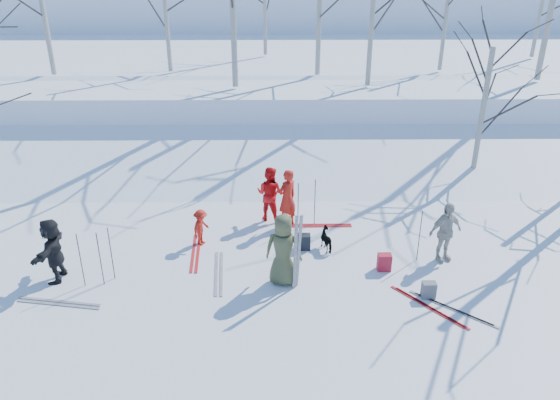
{
  "coord_description": "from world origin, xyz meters",
  "views": [
    {
      "loc": [
        -0.13,
        -10.72,
        7.09
      ],
      "look_at": [
        0.0,
        1.5,
        1.3
      ],
      "focal_mm": 35.0,
      "sensor_mm": 36.0,
      "label": 1
    }
  ],
  "objects_px": {
    "skier_red_north": "(287,198)",
    "backpack_dark": "(304,242)",
    "skier_grey_west": "(53,250)",
    "backpack_red": "(384,262)",
    "skier_redor_behind": "(270,194)",
    "skier_cream_east": "(445,232)",
    "skier_olive_center": "(283,250)",
    "skier_red_seated": "(201,227)",
    "dog": "(328,240)",
    "backpack_grey": "(429,290)"
  },
  "relations": [
    {
      "from": "skier_red_seated",
      "to": "skier_red_north",
      "type": "bearing_deg",
      "value": -42.51
    },
    {
      "from": "skier_olive_center",
      "to": "skier_red_seated",
      "type": "xyz_separation_m",
      "value": [
        -2.08,
        1.78,
        -0.37
      ]
    },
    {
      "from": "skier_grey_west",
      "to": "backpack_grey",
      "type": "relative_size",
      "value": 4.05
    },
    {
      "from": "backpack_red",
      "to": "backpack_dark",
      "type": "relative_size",
      "value": 1.05
    },
    {
      "from": "skier_red_north",
      "to": "skier_redor_behind",
      "type": "distance_m",
      "value": 0.62
    },
    {
      "from": "backpack_grey",
      "to": "skier_cream_east",
      "type": "bearing_deg",
      "value": 64.84
    },
    {
      "from": "skier_grey_west",
      "to": "backpack_dark",
      "type": "relative_size",
      "value": 3.85
    },
    {
      "from": "skier_cream_east",
      "to": "skier_red_north",
      "type": "bearing_deg",
      "value": 133.18
    },
    {
      "from": "skier_red_seated",
      "to": "dog",
      "type": "relative_size",
      "value": 1.49
    },
    {
      "from": "dog",
      "to": "backpack_red",
      "type": "xyz_separation_m",
      "value": [
        1.25,
        -0.98,
        -0.07
      ]
    },
    {
      "from": "skier_red_north",
      "to": "backpack_red",
      "type": "height_order",
      "value": "skier_red_north"
    },
    {
      "from": "backpack_grey",
      "to": "skier_olive_center",
      "type": "bearing_deg",
      "value": 168.84
    },
    {
      "from": "skier_grey_west",
      "to": "backpack_grey",
      "type": "height_order",
      "value": "skier_grey_west"
    },
    {
      "from": "skier_red_north",
      "to": "skier_olive_center",
      "type": "bearing_deg",
      "value": 47.27
    },
    {
      "from": "skier_grey_west",
      "to": "skier_red_seated",
      "type": "bearing_deg",
      "value": 118.44
    },
    {
      "from": "skier_olive_center",
      "to": "backpack_red",
      "type": "distance_m",
      "value": 2.55
    },
    {
      "from": "skier_redor_behind",
      "to": "skier_cream_east",
      "type": "distance_m",
      "value": 4.8
    },
    {
      "from": "skier_olive_center",
      "to": "skier_red_seated",
      "type": "relative_size",
      "value": 1.76
    },
    {
      "from": "skier_redor_behind",
      "to": "skier_grey_west",
      "type": "bearing_deg",
      "value": 54.4
    },
    {
      "from": "skier_olive_center",
      "to": "dog",
      "type": "relative_size",
      "value": 2.64
    },
    {
      "from": "skier_olive_center",
      "to": "backpack_red",
      "type": "relative_size",
      "value": 4.09
    },
    {
      "from": "skier_redor_behind",
      "to": "skier_grey_west",
      "type": "height_order",
      "value": "skier_redor_behind"
    },
    {
      "from": "skier_red_seated",
      "to": "backpack_grey",
      "type": "height_order",
      "value": "skier_red_seated"
    },
    {
      "from": "skier_red_north",
      "to": "skier_grey_west",
      "type": "height_order",
      "value": "skier_red_north"
    },
    {
      "from": "skier_olive_center",
      "to": "backpack_grey",
      "type": "relative_size",
      "value": 4.52
    },
    {
      "from": "backpack_red",
      "to": "backpack_dark",
      "type": "xyz_separation_m",
      "value": [
        -1.87,
        1.01,
        -0.01
      ]
    },
    {
      "from": "backpack_red",
      "to": "skier_cream_east",
      "type": "bearing_deg",
      "value": 16.65
    },
    {
      "from": "skier_grey_west",
      "to": "dog",
      "type": "distance_m",
      "value": 6.53
    },
    {
      "from": "skier_grey_west",
      "to": "backpack_dark",
      "type": "xyz_separation_m",
      "value": [
        5.77,
        1.31,
        -0.57
      ]
    },
    {
      "from": "skier_grey_west",
      "to": "backpack_red",
      "type": "bearing_deg",
      "value": 94.05
    },
    {
      "from": "backpack_grey",
      "to": "backpack_dark",
      "type": "distance_m",
      "value": 3.4
    },
    {
      "from": "backpack_red",
      "to": "skier_redor_behind",
      "type": "bearing_deg",
      "value": 135.67
    },
    {
      "from": "skier_red_seated",
      "to": "dog",
      "type": "height_order",
      "value": "skier_red_seated"
    },
    {
      "from": "backpack_red",
      "to": "backpack_grey",
      "type": "xyz_separation_m",
      "value": [
        0.77,
        -1.13,
        -0.02
      ]
    },
    {
      "from": "skier_cream_east",
      "to": "skier_grey_west",
      "type": "distance_m",
      "value": 9.18
    },
    {
      "from": "skier_redor_behind",
      "to": "dog",
      "type": "relative_size",
      "value": 2.41
    },
    {
      "from": "skier_redor_behind",
      "to": "backpack_grey",
      "type": "xyz_separation_m",
      "value": [
        3.51,
        -3.8,
        -0.6
      ]
    },
    {
      "from": "dog",
      "to": "skier_red_seated",
      "type": "bearing_deg",
      "value": -25.84
    },
    {
      "from": "skier_cream_east",
      "to": "backpack_red",
      "type": "bearing_deg",
      "value": 175.74
    },
    {
      "from": "skier_olive_center",
      "to": "backpack_dark",
      "type": "relative_size",
      "value": 4.3
    },
    {
      "from": "skier_red_seated",
      "to": "dog",
      "type": "xyz_separation_m",
      "value": [
        3.24,
        -0.3,
        -0.21
      ]
    },
    {
      "from": "skier_red_north",
      "to": "backpack_grey",
      "type": "relative_size",
      "value": 4.34
    },
    {
      "from": "skier_cream_east",
      "to": "backpack_grey",
      "type": "height_order",
      "value": "skier_cream_east"
    },
    {
      "from": "skier_olive_center",
      "to": "skier_cream_east",
      "type": "xyz_separation_m",
      "value": [
        3.92,
        0.95,
        -0.09
      ]
    },
    {
      "from": "backpack_grey",
      "to": "dog",
      "type": "bearing_deg",
      "value": 133.82
    },
    {
      "from": "skier_red_north",
      "to": "backpack_dark",
      "type": "distance_m",
      "value": 1.47
    },
    {
      "from": "backpack_red",
      "to": "skier_red_north",
      "type": "bearing_deg",
      "value": 134.7
    },
    {
      "from": "skier_olive_center",
      "to": "skier_redor_behind",
      "type": "bearing_deg",
      "value": -72.77
    },
    {
      "from": "backpack_grey",
      "to": "backpack_dark",
      "type": "relative_size",
      "value": 0.95
    },
    {
      "from": "skier_redor_behind",
      "to": "backpack_dark",
      "type": "relative_size",
      "value": 3.93
    }
  ]
}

